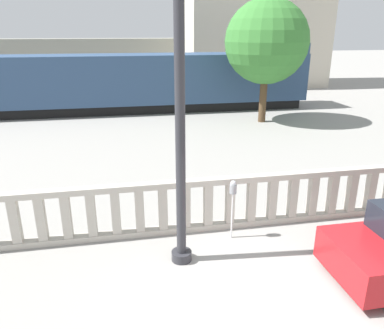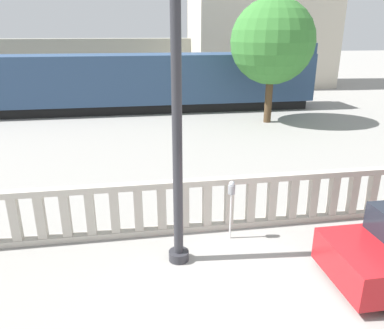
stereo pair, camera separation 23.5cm
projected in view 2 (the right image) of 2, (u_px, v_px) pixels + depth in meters
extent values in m
plane|color=gray|center=(274.00, 315.00, 6.38)|extent=(160.00, 160.00, 0.00)
cube|color=#BCB5A8|center=(228.00, 225.00, 9.21)|extent=(15.99, 0.24, 0.14)
cube|color=#BCB5A8|center=(230.00, 180.00, 8.81)|extent=(15.99, 0.24, 0.14)
cube|color=#BCB5A8|center=(15.00, 219.00, 8.25)|extent=(0.20, 0.20, 1.04)
cube|color=#BCB5A8|center=(41.00, 217.00, 8.34)|extent=(0.20, 0.20, 1.04)
cube|color=#BCB5A8|center=(66.00, 215.00, 8.42)|extent=(0.20, 0.20, 1.04)
cube|color=#BCB5A8|center=(90.00, 213.00, 8.50)|extent=(0.20, 0.20, 1.04)
cube|color=#BCB5A8|center=(115.00, 211.00, 8.59)|extent=(0.20, 0.20, 1.04)
cube|color=#BCB5A8|center=(138.00, 210.00, 8.67)|extent=(0.20, 0.20, 1.04)
cube|color=#BCB5A8|center=(162.00, 208.00, 8.76)|extent=(0.20, 0.20, 1.04)
cube|color=#BCB5A8|center=(185.00, 206.00, 8.84)|extent=(0.20, 0.20, 1.04)
cube|color=#BCB5A8|center=(207.00, 205.00, 8.92)|extent=(0.20, 0.20, 1.04)
cube|color=#BCB5A8|center=(229.00, 203.00, 9.01)|extent=(0.20, 0.20, 1.04)
cube|color=#BCB5A8|center=(251.00, 201.00, 9.09)|extent=(0.20, 0.20, 1.04)
cube|color=#BCB5A8|center=(272.00, 200.00, 9.17)|extent=(0.20, 0.20, 1.04)
cube|color=#BCB5A8|center=(293.00, 198.00, 9.26)|extent=(0.20, 0.20, 1.04)
cube|color=#BCB5A8|center=(313.00, 197.00, 9.34)|extent=(0.20, 0.20, 1.04)
cube|color=#BCB5A8|center=(333.00, 195.00, 9.43)|extent=(0.20, 0.20, 1.04)
cube|color=#BCB5A8|center=(353.00, 194.00, 9.51)|extent=(0.20, 0.20, 1.04)
cube|color=#BCB5A8|center=(372.00, 192.00, 9.59)|extent=(0.20, 0.20, 1.04)
cylinder|color=#2D2D33|center=(179.00, 255.00, 7.89)|extent=(0.43, 0.43, 0.20)
cylinder|color=#2D2D33|center=(177.00, 122.00, 6.92)|extent=(0.19, 0.19, 5.56)
cylinder|color=silver|center=(231.00, 216.00, 8.56)|extent=(0.04, 0.04, 1.13)
cylinder|color=gray|center=(232.00, 189.00, 8.33)|extent=(0.16, 0.16, 0.20)
sphere|color=#B2B7BC|center=(232.00, 184.00, 8.28)|extent=(0.14, 0.14, 0.14)
cylinder|color=black|center=(352.00, 249.00, 7.74)|extent=(0.64, 0.18, 0.64)
cube|color=black|center=(70.00, 109.00, 21.79)|extent=(28.28, 2.22, 0.55)
cube|color=navy|center=(67.00, 80.00, 21.23)|extent=(28.86, 2.78, 2.73)
cube|color=navy|center=(285.00, 48.00, 22.67)|extent=(3.00, 2.50, 0.60)
cube|color=black|center=(114.00, 81.00, 33.83)|extent=(29.18, 2.19, 0.55)
cube|color=gray|center=(113.00, 58.00, 33.17)|extent=(29.78, 2.74, 3.35)
cube|color=gray|center=(259.00, 34.00, 34.57)|extent=(3.00, 2.47, 0.60)
cylinder|color=#4C3823|center=(269.00, 98.00, 19.36)|extent=(0.38, 0.38, 2.49)
sphere|color=#387A33|center=(272.00, 42.00, 18.41)|extent=(4.15, 4.15, 4.15)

